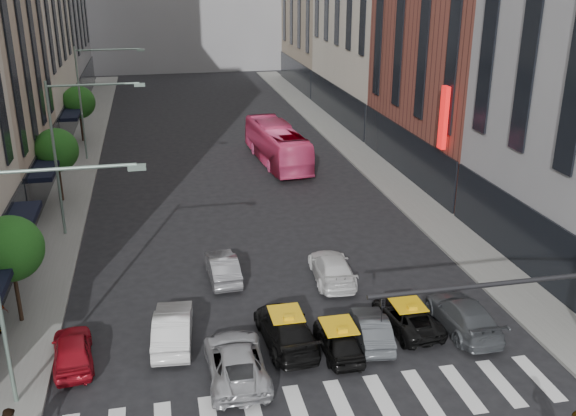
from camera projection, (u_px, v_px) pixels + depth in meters
sidewalk_left at (74, 182)px, 47.11m from camera, size 3.00×96.00×0.15m
sidewalk_right at (371, 164)px, 51.56m from camera, size 3.00×96.00×0.15m
tree_near at (10, 249)px, 27.49m from camera, size 2.88×2.88×4.95m
tree_mid at (56, 150)px, 42.13m from camera, size 2.88×2.88×4.95m
tree_far at (79, 102)px, 56.76m from camera, size 2.88×2.88×4.95m
streetlamp_near at (21, 256)px, 21.55m from camera, size 5.38×0.25×9.00m
streetlamp_mid at (70, 138)px, 36.18m from camera, size 5.38×0.25×9.00m
streetlamp_far at (91, 88)px, 50.81m from camera, size 5.38×0.25×9.00m
traffic_signal at (576, 311)px, 20.91m from camera, size 10.10×0.20×6.00m
liberty_sign at (444, 118)px, 40.52m from camera, size 0.30×0.70×4.00m
car_red at (72, 350)px, 25.62m from camera, size 1.97×3.98×1.31m
car_white_front at (173, 327)px, 27.06m from camera, size 1.92×4.55×1.46m
car_silver at (236, 361)px, 24.85m from camera, size 2.30×4.91×1.36m
taxi_left at (286, 329)px, 26.99m from camera, size 2.30×4.98×1.41m
taxi_center at (338, 339)px, 26.39m from camera, size 1.49×3.66×1.24m
car_grey_mid at (372, 329)px, 27.18m from camera, size 1.74×3.83×1.22m
taxi_right at (407, 316)px, 28.21m from camera, size 2.33×4.36×1.16m
car_grey_curb at (463, 315)px, 28.09m from camera, size 1.97×4.86×1.41m
car_row2_left at (222, 267)px, 32.60m from camera, size 1.60×4.13×1.34m
car_row2_right at (332, 268)px, 32.49m from camera, size 2.23×4.79×1.35m
bus at (277, 144)px, 51.42m from camera, size 3.56×11.48×3.15m
rider at (576, 416)px, 19.95m from camera, size 0.71×0.51×1.85m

